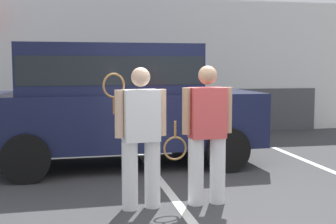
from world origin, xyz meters
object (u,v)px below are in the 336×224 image
object	(u,v)px
tennis_player_man	(141,135)
potted_plant_by_porch	(237,121)
parked_suv	(116,98)
tennis_player_woman	(207,133)

from	to	relation	value
tennis_player_man	potted_plant_by_porch	distance (m)	5.84
parked_suv	tennis_player_woman	distance (m)	2.66
parked_suv	tennis_player_man	xyz separation A→B (m)	(0.05, -2.52, -0.26)
tennis_player_woman	tennis_player_man	bearing A→B (deg)	-0.69
tennis_player_woman	potted_plant_by_porch	bearing A→B (deg)	-116.11
parked_suv	tennis_player_woman	xyz separation A→B (m)	(0.87, -2.50, -0.26)
tennis_player_man	tennis_player_woman	bearing A→B (deg)	174.39
tennis_player_man	potted_plant_by_porch	bearing A→B (deg)	-128.33
tennis_player_man	potted_plant_by_porch	xyz separation A→B (m)	(3.02, 4.98, -0.51)
tennis_player_man	potted_plant_by_porch	world-z (taller)	tennis_player_man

